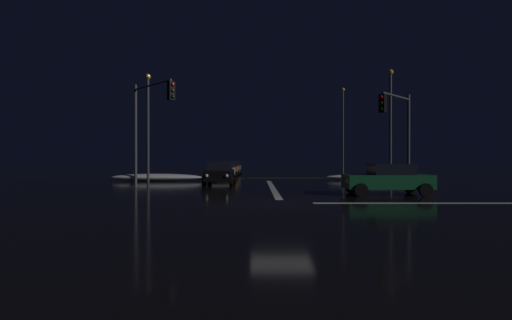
{
  "coord_description": "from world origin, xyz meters",
  "views": [
    {
      "loc": [
        -1.03,
        -15.31,
        1.81
      ],
      "look_at": [
        -0.98,
        11.96,
        1.72
      ],
      "focal_mm": 26.37,
      "sensor_mm": 36.0,
      "label": 1
    }
  ],
  "objects_px": {
    "sedan_orange": "(228,169)",
    "sedan_silver": "(223,170)",
    "traffic_signal_ne": "(397,122)",
    "streetlamp_left_near": "(147,119)",
    "traffic_signal_nw": "(149,114)",
    "streetlamp_right_near": "(390,117)",
    "streetlamp_right_far": "(342,125)",
    "sedan_gray": "(232,168)",
    "sedan_black": "(219,173)",
    "sedan_green_crossing": "(387,179)"
  },
  "relations": [
    {
      "from": "sedan_orange",
      "to": "sedan_silver",
      "type": "bearing_deg",
      "value": -90.28
    },
    {
      "from": "traffic_signal_ne",
      "to": "streetlamp_left_near",
      "type": "relative_size",
      "value": 0.7
    },
    {
      "from": "traffic_signal_nw",
      "to": "streetlamp_right_near",
      "type": "height_order",
      "value": "streetlamp_right_near"
    },
    {
      "from": "streetlamp_right_near",
      "to": "streetlamp_right_far",
      "type": "bearing_deg",
      "value": 90.0
    },
    {
      "from": "sedan_orange",
      "to": "streetlamp_right_far",
      "type": "xyz_separation_m",
      "value": [
        13.26,
        7.54,
        5.09
      ]
    },
    {
      "from": "sedan_gray",
      "to": "traffic_signal_ne",
      "type": "height_order",
      "value": "traffic_signal_ne"
    },
    {
      "from": "sedan_black",
      "to": "sedan_gray",
      "type": "bearing_deg",
      "value": 90.56
    },
    {
      "from": "sedan_orange",
      "to": "traffic_signal_ne",
      "type": "bearing_deg",
      "value": -52.21
    },
    {
      "from": "sedan_orange",
      "to": "streetlamp_right_near",
      "type": "height_order",
      "value": "streetlamp_right_near"
    },
    {
      "from": "traffic_signal_nw",
      "to": "streetlamp_right_near",
      "type": "bearing_deg",
      "value": 20.74
    },
    {
      "from": "sedan_silver",
      "to": "sedan_gray",
      "type": "relative_size",
      "value": 1.0
    },
    {
      "from": "sedan_orange",
      "to": "traffic_signal_nw",
      "type": "xyz_separation_m",
      "value": [
        -3.72,
        -14.89,
        3.72
      ]
    },
    {
      "from": "sedan_silver",
      "to": "traffic_signal_ne",
      "type": "height_order",
      "value": "traffic_signal_ne"
    },
    {
      "from": "sedan_black",
      "to": "streetlamp_right_far",
      "type": "xyz_separation_m",
      "value": [
        13.03,
        18.9,
        5.09
      ]
    },
    {
      "from": "traffic_signal_ne",
      "to": "streetlamp_right_far",
      "type": "xyz_separation_m",
      "value": [
        1.81,
        22.31,
        1.83
      ]
    },
    {
      "from": "sedan_orange",
      "to": "sedan_gray",
      "type": "relative_size",
      "value": 1.0
    },
    {
      "from": "sedan_black",
      "to": "sedan_orange",
      "type": "xyz_separation_m",
      "value": [
        -0.23,
        11.36,
        0.0
      ]
    },
    {
      "from": "streetlamp_right_far",
      "to": "sedan_orange",
      "type": "bearing_deg",
      "value": -150.38
    },
    {
      "from": "traffic_signal_nw",
      "to": "streetlamp_left_near",
      "type": "xyz_separation_m",
      "value": [
        -1.93,
        6.43,
        0.38
      ]
    },
    {
      "from": "sedan_silver",
      "to": "sedan_orange",
      "type": "distance_m",
      "value": 5.31
    },
    {
      "from": "sedan_silver",
      "to": "sedan_orange",
      "type": "height_order",
      "value": "same"
    },
    {
      "from": "streetlamp_right_far",
      "to": "traffic_signal_nw",
      "type": "bearing_deg",
      "value": -127.13
    },
    {
      "from": "sedan_orange",
      "to": "traffic_signal_ne",
      "type": "distance_m",
      "value": 18.97
    },
    {
      "from": "traffic_signal_nw",
      "to": "sedan_black",
      "type": "bearing_deg",
      "value": 41.78
    },
    {
      "from": "sedan_silver",
      "to": "traffic_signal_ne",
      "type": "distance_m",
      "value": 15.23
    },
    {
      "from": "streetlamp_left_near",
      "to": "traffic_signal_nw",
      "type": "bearing_deg",
      "value": -73.3
    },
    {
      "from": "sedan_silver",
      "to": "streetlamp_right_far",
      "type": "height_order",
      "value": "streetlamp_right_far"
    },
    {
      "from": "sedan_black",
      "to": "streetlamp_right_far",
      "type": "height_order",
      "value": "streetlamp_right_far"
    },
    {
      "from": "streetlamp_right_near",
      "to": "traffic_signal_nw",
      "type": "bearing_deg",
      "value": -159.26
    },
    {
      "from": "streetlamp_right_far",
      "to": "sedan_black",
      "type": "bearing_deg",
      "value": -124.59
    },
    {
      "from": "sedan_silver",
      "to": "sedan_orange",
      "type": "xyz_separation_m",
      "value": [
        0.03,
        5.31,
        0.0
      ]
    },
    {
      "from": "sedan_black",
      "to": "traffic_signal_nw",
      "type": "height_order",
      "value": "traffic_signal_nw"
    },
    {
      "from": "traffic_signal_nw",
      "to": "streetlamp_left_near",
      "type": "relative_size",
      "value": 0.78
    },
    {
      "from": "sedan_silver",
      "to": "sedan_gray",
      "type": "xyz_separation_m",
      "value": [
        0.09,
        10.79,
        0.0
      ]
    },
    {
      "from": "sedan_silver",
      "to": "streetlamp_right_near",
      "type": "height_order",
      "value": "streetlamp_right_near"
    },
    {
      "from": "streetlamp_right_far",
      "to": "streetlamp_right_near",
      "type": "relative_size",
      "value": 1.18
    },
    {
      "from": "sedan_silver",
      "to": "sedan_black",
      "type": "bearing_deg",
      "value": -87.58
    },
    {
      "from": "traffic_signal_ne",
      "to": "streetlamp_right_far",
      "type": "height_order",
      "value": "streetlamp_right_far"
    },
    {
      "from": "sedan_gray",
      "to": "traffic_signal_nw",
      "type": "height_order",
      "value": "traffic_signal_nw"
    },
    {
      "from": "streetlamp_right_far",
      "to": "streetlamp_left_near",
      "type": "bearing_deg",
      "value": -139.77
    },
    {
      "from": "streetlamp_right_near",
      "to": "streetlamp_left_near",
      "type": "height_order",
      "value": "streetlamp_right_near"
    },
    {
      "from": "traffic_signal_ne",
      "to": "streetlamp_right_near",
      "type": "bearing_deg",
      "value": 74.02
    },
    {
      "from": "sedan_silver",
      "to": "traffic_signal_ne",
      "type": "bearing_deg",
      "value": -39.5
    },
    {
      "from": "sedan_gray",
      "to": "sedan_orange",
      "type": "bearing_deg",
      "value": -90.67
    },
    {
      "from": "traffic_signal_nw",
      "to": "streetlamp_left_near",
      "type": "bearing_deg",
      "value": 106.7
    },
    {
      "from": "sedan_orange",
      "to": "streetlamp_left_near",
      "type": "distance_m",
      "value": 10.97
    },
    {
      "from": "sedan_orange",
      "to": "sedan_green_crossing",
      "type": "bearing_deg",
      "value": -63.48
    },
    {
      "from": "sedan_orange",
      "to": "streetlamp_left_near",
      "type": "height_order",
      "value": "streetlamp_left_near"
    },
    {
      "from": "sedan_silver",
      "to": "sedan_gray",
      "type": "height_order",
      "value": "same"
    },
    {
      "from": "traffic_signal_nw",
      "to": "streetlamp_right_far",
      "type": "bearing_deg",
      "value": 52.87
    }
  ]
}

